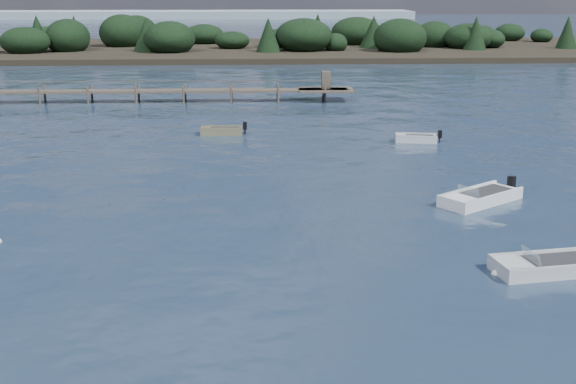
{
  "coord_description": "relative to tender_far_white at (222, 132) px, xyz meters",
  "views": [
    {
      "loc": [
        -2.61,
        -18.0,
        10.14
      ],
      "look_at": [
        -1.09,
        14.0,
        1.0
      ],
      "focal_mm": 45.0,
      "sensor_mm": 36.0,
      "label": 1
    }
  ],
  "objects": [
    {
      "name": "ground",
      "position": [
        4.93,
        27.32,
        -0.16
      ],
      "size": [
        400.0,
        400.0,
        0.0
      ],
      "primitive_type": "plane",
      "color": "#182638",
      "rests_on": "ground"
    },
    {
      "name": "tender_far_white",
      "position": [
        0.0,
        0.0,
        0.0
      ],
      "size": [
        3.28,
        1.2,
        1.12
      ],
      "color": "#74704D",
      "rests_on": "ground"
    },
    {
      "name": "tender_far_grey_b",
      "position": [
        13.28,
        -3.22,
        -0.01
      ],
      "size": [
        3.15,
        1.54,
        1.06
      ],
      "color": "#B0B5B8",
      "rests_on": "ground"
    },
    {
      "name": "dinghy_mid_white_a",
      "position": [
        13.32,
        -26.35,
        -0.01
      ],
      "size": [
        4.97,
        2.36,
        1.14
      ],
      "color": "#B0B5B8",
      "rests_on": "ground"
    },
    {
      "name": "dinghy_mid_white_b",
      "position": [
        13.29,
        -17.48,
        -0.0
      ],
      "size": [
        4.65,
        4.0,
        1.21
      ],
      "color": "silver",
      "rests_on": "ground"
    },
    {
      "name": "buoy_b",
      "position": [
        11.09,
        -26.5,
        -0.16
      ],
      "size": [
        0.32,
        0.32,
        0.32
      ],
      "primitive_type": "sphere",
      "color": "white",
      "rests_on": "ground"
    },
    {
      "name": "jetty",
      "position": [
        -16.81,
        15.31,
        0.83
      ],
      "size": [
        64.5,
        3.2,
        3.4
      ],
      "color": "brown",
      "rests_on": "ground"
    },
    {
      "name": "far_headland",
      "position": [
        29.93,
        67.32,
        1.81
      ],
      "size": [
        190.0,
        40.0,
        5.8
      ],
      "color": "black",
      "rests_on": "ground"
    }
  ]
}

